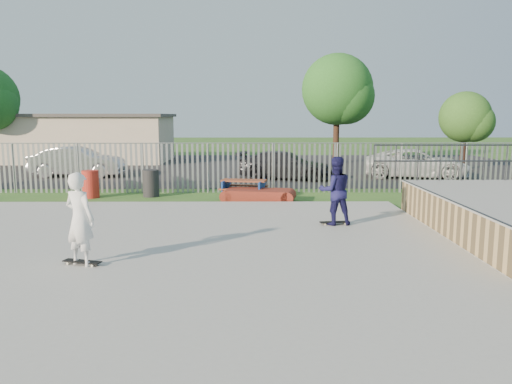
{
  "coord_description": "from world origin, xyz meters",
  "views": [
    {
      "loc": [
        2.79,
        -10.96,
        3.09
      ],
      "look_at": [
        2.88,
        2.0,
        1.1
      ],
      "focal_mm": 35.0,
      "sensor_mm": 36.0,
      "label": 1
    }
  ],
  "objects_px": {
    "car_silver": "(78,162)",
    "trash_bin_red": "(91,184)",
    "tree_mid": "(337,90)",
    "skater_white": "(80,219)",
    "funbox": "(258,196)",
    "tree_right": "(465,117)",
    "car_dark": "(285,165)",
    "picnic_table": "(244,189)",
    "trash_bin_grey": "(151,183)",
    "car_white": "(417,164)",
    "skater_navy": "(335,191)"
  },
  "relations": [
    {
      "from": "car_silver",
      "to": "trash_bin_red",
      "type": "bearing_deg",
      "value": -156.71
    },
    {
      "from": "tree_mid",
      "to": "skater_white",
      "type": "xyz_separation_m",
      "value": [
        -8.86,
        -22.92,
        -3.65
      ]
    },
    {
      "from": "funbox",
      "to": "tree_right",
      "type": "relative_size",
      "value": 0.53
    },
    {
      "from": "car_dark",
      "to": "picnic_table",
      "type": "bearing_deg",
      "value": 173.56
    },
    {
      "from": "car_dark",
      "to": "skater_white",
      "type": "xyz_separation_m",
      "value": [
        -5.0,
        -14.53,
        0.39
      ]
    },
    {
      "from": "trash_bin_grey",
      "to": "skater_white",
      "type": "bearing_deg",
      "value": -86.92
    },
    {
      "from": "trash_bin_red",
      "to": "car_silver",
      "type": "relative_size",
      "value": 0.22
    },
    {
      "from": "car_white",
      "to": "tree_right",
      "type": "bearing_deg",
      "value": -31.51
    },
    {
      "from": "picnic_table",
      "to": "tree_right",
      "type": "xyz_separation_m",
      "value": [
        12.44,
        10.01,
        2.63
      ]
    },
    {
      "from": "skater_navy",
      "to": "tree_mid",
      "type": "bearing_deg",
      "value": -106.95
    },
    {
      "from": "funbox",
      "to": "skater_navy",
      "type": "xyz_separation_m",
      "value": [
        2.02,
        -4.54,
        0.86
      ]
    },
    {
      "from": "picnic_table",
      "to": "trash_bin_red",
      "type": "relative_size",
      "value": 1.82
    },
    {
      "from": "trash_bin_grey",
      "to": "skater_white",
      "type": "relative_size",
      "value": 0.56
    },
    {
      "from": "car_white",
      "to": "tree_right",
      "type": "distance_m",
      "value": 6.05
    },
    {
      "from": "car_white",
      "to": "skater_white",
      "type": "height_order",
      "value": "skater_white"
    },
    {
      "from": "trash_bin_red",
      "to": "skater_navy",
      "type": "distance_m",
      "value": 10.0
    },
    {
      "from": "trash_bin_grey",
      "to": "car_white",
      "type": "relative_size",
      "value": 0.2
    },
    {
      "from": "trash_bin_grey",
      "to": "tree_mid",
      "type": "xyz_separation_m",
      "value": [
        9.36,
        13.55,
        4.21
      ]
    },
    {
      "from": "funbox",
      "to": "skater_white",
      "type": "height_order",
      "value": "skater_white"
    },
    {
      "from": "skater_navy",
      "to": "trash_bin_red",
      "type": "bearing_deg",
      "value": -40.51
    },
    {
      "from": "picnic_table",
      "to": "car_dark",
      "type": "distance_m",
      "value": 5.9
    },
    {
      "from": "picnic_table",
      "to": "skater_navy",
      "type": "relative_size",
      "value": 1.02
    },
    {
      "from": "funbox",
      "to": "car_silver",
      "type": "xyz_separation_m",
      "value": [
        -9.04,
        7.34,
        0.56
      ]
    },
    {
      "from": "picnic_table",
      "to": "trash_bin_grey",
      "type": "relative_size",
      "value": 1.83
    },
    {
      "from": "skater_navy",
      "to": "trash_bin_grey",
      "type": "bearing_deg",
      "value": -50.34
    },
    {
      "from": "car_dark",
      "to": "funbox",
      "type": "bearing_deg",
      "value": -179.76
    },
    {
      "from": "funbox",
      "to": "skater_navy",
      "type": "height_order",
      "value": "skater_navy"
    },
    {
      "from": "picnic_table",
      "to": "skater_navy",
      "type": "distance_m",
      "value": 5.92
    },
    {
      "from": "tree_right",
      "to": "skater_white",
      "type": "height_order",
      "value": "tree_right"
    },
    {
      "from": "funbox",
      "to": "tree_mid",
      "type": "bearing_deg",
      "value": 81.08
    },
    {
      "from": "picnic_table",
      "to": "trash_bin_red",
      "type": "bearing_deg",
      "value": -170.5
    },
    {
      "from": "car_silver",
      "to": "trash_bin_grey",
      "type": "bearing_deg",
      "value": -140.85
    },
    {
      "from": "tree_right",
      "to": "skater_navy",
      "type": "relative_size",
      "value": 2.4
    },
    {
      "from": "car_dark",
      "to": "car_white",
      "type": "height_order",
      "value": "car_white"
    },
    {
      "from": "trash_bin_red",
      "to": "skater_white",
      "type": "relative_size",
      "value": 0.56
    },
    {
      "from": "car_white",
      "to": "tree_mid",
      "type": "bearing_deg",
      "value": 32.15
    },
    {
      "from": "trash_bin_red",
      "to": "picnic_table",
      "type": "bearing_deg",
      "value": -1.52
    },
    {
      "from": "skater_white",
      "to": "tree_right",
      "type": "bearing_deg",
      "value": -102.62
    },
    {
      "from": "funbox",
      "to": "car_dark",
      "type": "bearing_deg",
      "value": 88.35
    },
    {
      "from": "car_white",
      "to": "trash_bin_grey",
      "type": "bearing_deg",
      "value": 128.21
    },
    {
      "from": "tree_right",
      "to": "skater_navy",
      "type": "xyz_separation_m",
      "value": [
        -9.89,
        -15.3,
        -1.91
      ]
    },
    {
      "from": "tree_mid",
      "to": "tree_right",
      "type": "bearing_deg",
      "value": -30.63
    },
    {
      "from": "car_white",
      "to": "funbox",
      "type": "bearing_deg",
      "value": 143.73
    },
    {
      "from": "car_dark",
      "to": "skater_navy",
      "type": "height_order",
      "value": "skater_navy"
    },
    {
      "from": "car_dark",
      "to": "skater_white",
      "type": "height_order",
      "value": "skater_white"
    },
    {
      "from": "trash_bin_red",
      "to": "car_silver",
      "type": "distance_m",
      "value": 6.97
    },
    {
      "from": "car_silver",
      "to": "car_dark",
      "type": "xyz_separation_m",
      "value": [
        10.42,
        -1.01,
        -0.09
      ]
    },
    {
      "from": "car_white",
      "to": "picnic_table",
      "type": "bearing_deg",
      "value": 138.63
    },
    {
      "from": "trash_bin_grey",
      "to": "picnic_table",
      "type": "bearing_deg",
      "value": -6.51
    },
    {
      "from": "trash_bin_red",
      "to": "car_white",
      "type": "distance_m",
      "value": 15.46
    }
  ]
}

